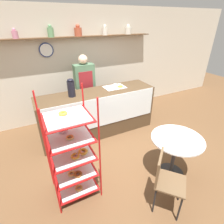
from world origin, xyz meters
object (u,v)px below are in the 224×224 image
Objects in this scene: cafe_table at (176,147)px; cafe_chair at (165,177)px; donut_tray_counter at (116,86)px; pastry_rack at (72,154)px; person_worker at (85,88)px; coffee_carafe at (71,88)px.

cafe_table is 0.66m from cafe_chair.
cafe_chair is 2.31m from donut_tray_counter.
pastry_rack is 1.29m from cafe_chair.
cafe_table is 1.71× the size of donut_tray_counter.
pastry_rack reaches higher than donut_tray_counter.
donut_tray_counter is (0.58, -0.48, 0.10)m from person_worker.
person_worker is 1.92× the size of cafe_chair.
pastry_rack is 2.01× the size of cafe_table.
pastry_rack is 2.05m from donut_tray_counter.
person_worker reaches higher than coffee_carafe.
pastry_rack is 2.10m from person_worker.
coffee_carafe is at bearing 123.17° from cafe_table.
coffee_carafe is 1.06m from donut_tray_counter.
cafe_chair is (0.14, -2.69, -0.38)m from person_worker.
cafe_table is at bearing -73.41° from person_worker.
cafe_chair is 2.43× the size of coffee_carafe.
person_worker is 4.66× the size of coffee_carafe.
coffee_carafe is at bearing 73.45° from pastry_rack.
person_worker is at bearing 65.61° from pastry_rack.
person_worker reaches higher than cafe_table.
donut_tray_counter is (1.04, 0.08, -0.16)m from coffee_carafe.
coffee_carafe reaches higher than cafe_chair.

